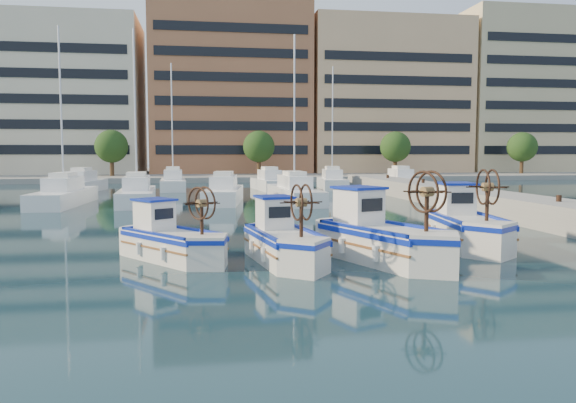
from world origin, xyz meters
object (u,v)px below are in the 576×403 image
object	(u,v)px
fishing_boat_b	(283,240)
fishing_boat_c	(380,236)
fishing_boat_a	(171,239)
fishing_boat_d	(465,225)

from	to	relation	value
fishing_boat_b	fishing_boat_c	xyz separation A→B (m)	(3.05, -0.38, 0.10)
fishing_boat_c	fishing_boat_b	bearing A→B (deg)	150.83
fishing_boat_a	fishing_boat_d	xyz separation A→B (m)	(10.59, 1.03, 0.13)
fishing_boat_a	fishing_boat_c	bearing A→B (deg)	-47.89
fishing_boat_d	fishing_boat_c	bearing A→B (deg)	-143.43
fishing_boat_c	fishing_boat_d	bearing A→B (deg)	7.55
fishing_boat_a	fishing_boat_c	world-z (taller)	fishing_boat_c
fishing_boat_a	fishing_boat_d	world-z (taller)	fishing_boat_d
fishing_boat_a	fishing_boat_b	world-z (taller)	fishing_boat_b
fishing_boat_a	fishing_boat_b	bearing A→B (deg)	-51.06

